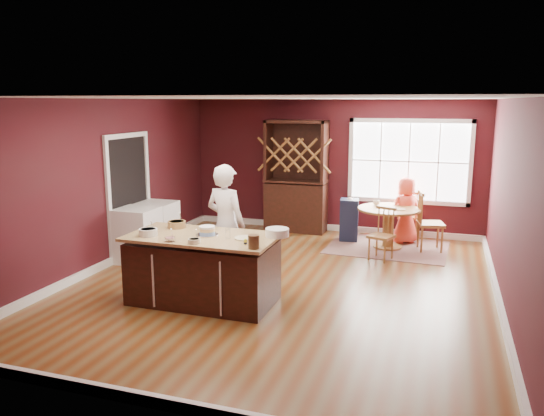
{
  "coord_description": "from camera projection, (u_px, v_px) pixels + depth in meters",
  "views": [
    {
      "loc": [
        2.19,
        -7.18,
        2.66
      ],
      "look_at": [
        -0.3,
        0.39,
        1.05
      ],
      "focal_mm": 35.0,
      "sensor_mm": 36.0,
      "label": 1
    }
  ],
  "objects": [
    {
      "name": "chair_south",
      "position": [
        381.0,
        234.0,
        8.97
      ],
      "size": [
        0.48,
        0.47,
        0.91
      ],
      "primitive_type": null,
      "rotation": [
        0.0,
        0.0,
        -0.33
      ],
      "color": "brown",
      "rests_on": "ground"
    },
    {
      "name": "chair_east",
      "position": [
        431.0,
        221.0,
        9.5
      ],
      "size": [
        0.53,
        0.55,
        1.1
      ],
      "primitive_type": null,
      "rotation": [
        0.0,
        0.0,
        1.8
      ],
      "color": "brown",
      "rests_on": "ground"
    },
    {
      "name": "table_cup",
      "position": [
        376.0,
        203.0,
        9.89
      ],
      "size": [
        0.15,
        0.15,
        0.1
      ],
      "primitive_type": "imported",
      "rotation": [
        0.0,
        0.0,
        0.32
      ],
      "color": "white",
      "rests_on": "dining_table"
    },
    {
      "name": "dining_table",
      "position": [
        389.0,
        220.0,
        9.68
      ],
      "size": [
        1.13,
        1.13,
        0.75
      ],
      "color": "brown",
      "rests_on": "ground"
    },
    {
      "name": "white_tub",
      "position": [
        277.0,
        232.0,
        6.93
      ],
      "size": [
        0.31,
        0.31,
        0.11
      ],
      "primitive_type": "cylinder",
      "color": "silver",
      "rests_on": "kitchen_island"
    },
    {
      "name": "hutch",
      "position": [
        296.0,
        176.0,
        10.87
      ],
      "size": [
        1.25,
        0.52,
        2.29
      ],
      "primitive_type": "cube",
      "color": "black",
      "rests_on": "ground"
    },
    {
      "name": "bowl_yellow",
      "position": [
        177.0,
        224.0,
        7.41
      ],
      "size": [
        0.25,
        0.25,
        0.09
      ],
      "primitive_type": "cylinder",
      "color": "#A97049",
      "rests_on": "kitchen_island"
    },
    {
      "name": "toy_figurine",
      "position": [
        245.0,
        241.0,
        6.55
      ],
      "size": [
        0.04,
        0.04,
        0.07
      ],
      "primitive_type": null,
      "color": "yellow",
      "rests_on": "kitchen_island"
    },
    {
      "name": "bowl_olive",
      "position": [
        194.0,
        241.0,
        6.59
      ],
      "size": [
        0.16,
        0.16,
        0.06
      ],
      "primitive_type": "cylinder",
      "color": "beige",
      "rests_on": "kitchen_island"
    },
    {
      "name": "doorway",
      "position": [
        129.0,
        198.0,
        9.15
      ],
      "size": [
        0.08,
        1.26,
        2.13
      ],
      "primitive_type": null,
      "color": "white",
      "rests_on": "room_shell"
    },
    {
      "name": "stoneware_crock",
      "position": [
        254.0,
        242.0,
        6.35
      ],
      "size": [
        0.14,
        0.14,
        0.17
      ],
      "primitive_type": "cylinder",
      "color": "brown",
      "rests_on": "kitchen_island"
    },
    {
      "name": "bowl_pink",
      "position": [
        170.0,
        239.0,
        6.68
      ],
      "size": [
        0.14,
        0.14,
        0.05
      ],
      "primitive_type": "cylinder",
      "color": "silver",
      "rests_on": "kitchen_island"
    },
    {
      "name": "toddler",
      "position": [
        352.0,
        199.0,
        10.19
      ],
      "size": [
        0.18,
        0.14,
        0.26
      ],
      "primitive_type": null,
      "color": "#8CA5BF",
      "rests_on": "high_chair"
    },
    {
      "name": "dinner_plate",
      "position": [
        245.0,
        238.0,
        6.81
      ],
      "size": [
        0.27,
        0.27,
        0.02
      ],
      "primitive_type": "cylinder",
      "color": "beige",
      "rests_on": "kitchen_island"
    },
    {
      "name": "room_shell",
      "position": [
        284.0,
        194.0,
        7.61
      ],
      "size": [
        7.0,
        7.0,
        7.0
      ],
      "color": "brown",
      "rests_on": "ground"
    },
    {
      "name": "dryer",
      "position": [
        157.0,
        227.0,
        9.46
      ],
      "size": [
        0.62,
        0.6,
        0.9
      ],
      "primitive_type": "cube",
      "color": "white",
      "rests_on": "ground"
    },
    {
      "name": "high_chair",
      "position": [
        349.0,
        219.0,
        10.22
      ],
      "size": [
        0.39,
        0.39,
        0.85
      ],
      "primitive_type": null,
      "rotation": [
        0.0,
        0.0,
        0.13
      ],
      "color": "black",
      "rests_on": "ground"
    },
    {
      "name": "window",
      "position": [
        409.0,
        162.0,
        10.35
      ],
      "size": [
        2.36,
        0.1,
        1.66
      ],
      "primitive_type": null,
      "color": "white",
      "rests_on": "room_shell"
    },
    {
      "name": "baker",
      "position": [
        226.0,
        225.0,
        7.71
      ],
      "size": [
        0.74,
        0.58,
        1.78
      ],
      "primitive_type": "imported",
      "rotation": [
        0.0,
        0.0,
        2.89
      ],
      "color": "silver",
      "rests_on": "ground"
    },
    {
      "name": "table_plate",
      "position": [
        400.0,
        209.0,
        9.49
      ],
      "size": [
        0.2,
        0.2,
        0.02
      ],
      "primitive_type": "cylinder",
      "color": "beige",
      "rests_on": "dining_table"
    },
    {
      "name": "chair_north",
      "position": [
        409.0,
        214.0,
        10.36
      ],
      "size": [
        0.42,
        0.4,
        0.98
      ],
      "primitive_type": null,
      "rotation": [
        0.0,
        0.0,
        3.15
      ],
      "color": "olive",
      "rests_on": "ground"
    },
    {
      "name": "drinking_glass",
      "position": [
        228.0,
        233.0,
        6.82
      ],
      "size": [
        0.07,
        0.07,
        0.13
      ],
      "primitive_type": "cylinder",
      "color": "white",
      "rests_on": "kitchen_island"
    },
    {
      "name": "bowl_blue",
      "position": [
        148.0,
        232.0,
        6.97
      ],
      "size": [
        0.24,
        0.24,
        0.09
      ],
      "primitive_type": "cylinder",
      "color": "silver",
      "rests_on": "kitchen_island"
    },
    {
      "name": "washer",
      "position": [
        138.0,
        235.0,
        8.86
      ],
      "size": [
        0.63,
        0.61,
        0.92
      ],
      "primitive_type": "cube",
      "color": "silver",
      "rests_on": "ground"
    },
    {
      "name": "layer_cake",
      "position": [
        207.0,
        231.0,
        6.99
      ],
      "size": [
        0.29,
        0.29,
        0.12
      ],
      "primitive_type": null,
      "color": "silver",
      "rests_on": "kitchen_island"
    },
    {
      "name": "seated_woman",
      "position": [
        406.0,
        210.0,
        10.0
      ],
      "size": [
        0.74,
        0.7,
        1.27
      ],
      "primitive_type": "imported",
      "rotation": [
        0.0,
        0.0,
        3.78
      ],
      "color": "#F34C37",
      "rests_on": "ground"
    },
    {
      "name": "kitchen_island",
      "position": [
        203.0,
        270.0,
        7.08
      ],
      "size": [
        1.97,
        1.03,
        0.92
      ],
      "color": "black",
      "rests_on": "ground"
    },
    {
      "name": "rug",
      "position": [
        387.0,
        247.0,
        9.79
      ],
      "size": [
        2.19,
        1.74,
        0.01
      ],
      "primitive_type": "cube",
      "rotation": [
        0.0,
        0.0,
        -0.05
      ],
      "color": "brown",
      "rests_on": "ground"
    }
  ]
}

